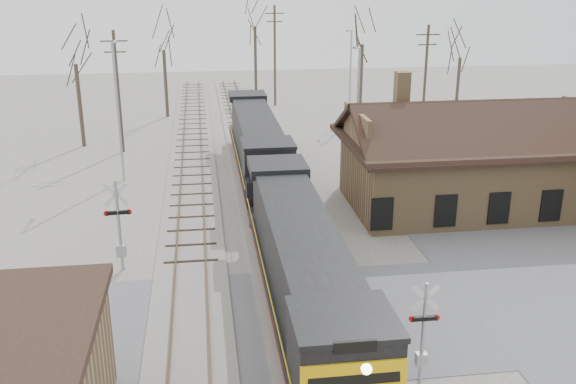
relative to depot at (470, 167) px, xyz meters
name	(u,v)px	position (x,y,z in m)	size (l,w,h in m)	color
ground	(302,320)	(-11.99, -12.00, -2.41)	(140.00, 140.00, 0.00)	#A59F95
road	(302,320)	(-11.99, -12.00, -2.39)	(60.00, 9.00, 0.03)	slate
track_main	(264,197)	(-11.99, 3.00, -2.34)	(3.40, 90.00, 0.24)	#A59F95
track_siding	(192,200)	(-16.49, 3.00, -2.34)	(3.40, 90.00, 0.24)	#A59F95
depot	(470,167)	(0.00, 0.00, 0.00)	(15.20, 9.31, 7.90)	#9A794F
locomotive_lead	(306,277)	(-11.99, -12.64, -0.15)	(2.90, 19.40, 4.30)	black
locomotive_trailing	(258,146)	(-11.99, 7.04, -0.15)	(2.90, 19.40, 4.07)	black
crossbuck_near	(423,335)	(-8.62, -16.53, -0.64)	(1.06, 0.28, 3.72)	#A5A8AD
crossbuck_far	(119,229)	(-19.68, -6.25, -0.34)	(1.27, 0.33, 4.46)	#A5A8AD
streetlight_a	(118,105)	(-21.05, 8.02, 2.73)	(0.25, 2.04, 9.20)	#A5A8AD
streetlight_b	(357,102)	(-4.86, 8.60, 2.39)	(0.25, 2.04, 8.53)	#A5A8AD
streetlight_c	(350,72)	(-2.00, 23.03, 2.35)	(0.25, 2.04, 8.45)	#A5A8AD
utility_pole_a	(118,90)	(-21.85, 15.40, 2.47)	(2.00, 0.24, 9.31)	#382D23
utility_pole_b	(275,54)	(-7.84, 32.17, 2.92)	(2.00, 0.24, 10.21)	#382D23
utility_pole_c	(425,79)	(3.11, 17.32, 2.46)	(2.00, 0.24, 9.29)	#382D23
tree_a	(74,50)	(-25.17, 17.58, 5.25)	(4.39, 4.39, 10.75)	#382D23
tree_b	(163,39)	(-18.90, 28.11, 5.02)	(4.26, 4.26, 10.43)	#382D23
tree_c	(255,14)	(-9.46, 36.61, 6.70)	(5.21, 5.21, 12.77)	#382D23
tree_d	(363,33)	(0.23, 27.55, 5.39)	(4.47, 4.47, 10.96)	#382D23
tree_e	(461,48)	(8.71, 23.69, 4.27)	(3.83, 3.83, 9.39)	#382D23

